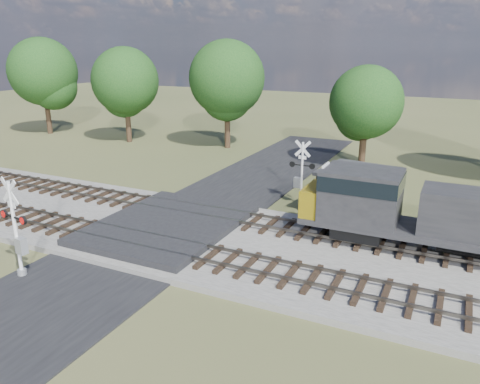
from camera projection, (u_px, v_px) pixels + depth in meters
The scene contains 10 objects.
ground at pixel (163, 235), 25.30m from camera, with size 160.00×160.00×0.00m, color #424C28.
ballast_bed at pixel (349, 265), 21.55m from camera, with size 140.00×10.00×0.30m, color gray.
road at pixel (163, 234), 25.29m from camera, with size 7.00×60.00×0.08m, color black.
crossing_panel at pixel (168, 226), 25.64m from camera, with size 7.00×9.00×0.62m, color #262628.
track_near at pixel (193, 253), 22.17m from camera, with size 140.00×2.60×0.33m.
track_far at pixel (239, 219), 26.46m from camera, with size 140.00×2.60×0.33m.
crossing_signal_near at pixel (18, 237), 20.18m from camera, with size 1.82×0.45×4.54m.
crossing_signal_far at pixel (300, 178), 29.72m from camera, with size 1.69×0.37×4.19m.
equipment_shed at pixel (358, 192), 27.87m from camera, with size 4.71×4.71×2.82m.
treeline at pixel (399, 85), 36.96m from camera, with size 81.59×9.45×11.04m.
Camera 1 is at (13.93, -19.30, 9.83)m, focal length 35.00 mm.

